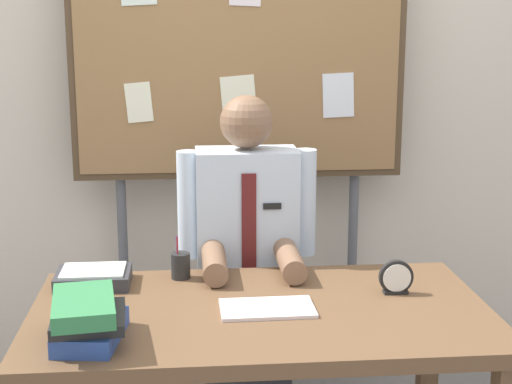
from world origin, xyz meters
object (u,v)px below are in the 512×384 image
at_px(person, 247,279).
at_px(bulletin_board, 239,47).
at_px(book_stack, 88,319).
at_px(desk, 261,334).
at_px(open_notebook, 267,308).
at_px(pen_holder, 181,265).
at_px(paper_tray, 93,277).
at_px(desk_clock, 396,279).

height_order(person, bulletin_board, bulletin_board).
distance_m(person, book_stack, 0.98).
height_order(desk, open_notebook, open_notebook).
relative_size(desk, person, 1.08).
distance_m(open_notebook, pen_holder, 0.45).
bearing_deg(open_notebook, book_stack, -159.90).
relative_size(person, paper_tray, 5.36).
bearing_deg(desk, pen_holder, 129.32).
relative_size(pen_holder, paper_tray, 0.62).
height_order(desk_clock, paper_tray, desk_clock).
relative_size(person, bulletin_board, 0.64).
height_order(book_stack, desk_clock, book_stack).
bearing_deg(book_stack, desk, 22.63).
bearing_deg(bulletin_board, desk, -90.01).
bearing_deg(open_notebook, desk_clock, 14.11).
bearing_deg(person, desk, -90.00).
bearing_deg(desk, bulletin_board, 89.99).
xyz_separation_m(desk, open_notebook, (0.02, -0.02, 0.10)).
bearing_deg(desk, paper_tray, 154.14).
xyz_separation_m(desk, bulletin_board, (0.00, 1.02, 0.90)).
bearing_deg(pen_holder, paper_tray, -171.81).
bearing_deg(desk, book_stack, -157.37).
height_order(desk, bulletin_board, bulletin_board).
distance_m(desk, person, 0.59).
distance_m(desk, desk_clock, 0.51).
xyz_separation_m(desk, pen_holder, (-0.26, 0.32, 0.14)).
height_order(open_notebook, paper_tray, paper_tray).
xyz_separation_m(person, open_notebook, (0.02, -0.61, 0.11)).
bearing_deg(desk, desk_clock, 11.28).
bearing_deg(desk, person, 90.00).
height_order(person, paper_tray, person).
bearing_deg(book_stack, open_notebook, 20.10).
bearing_deg(open_notebook, pen_holder, 129.58).
bearing_deg(paper_tray, desk, -25.86).
bearing_deg(person, pen_holder, -134.69).
height_order(pen_holder, paper_tray, pen_holder).
relative_size(desk_clock, paper_tray, 0.46).
bearing_deg(desk, open_notebook, -46.53).
height_order(open_notebook, pen_holder, pen_holder).
distance_m(bulletin_board, open_notebook, 1.31).
xyz_separation_m(bulletin_board, book_stack, (-0.53, -1.24, -0.74)).
height_order(desk, book_stack, book_stack).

